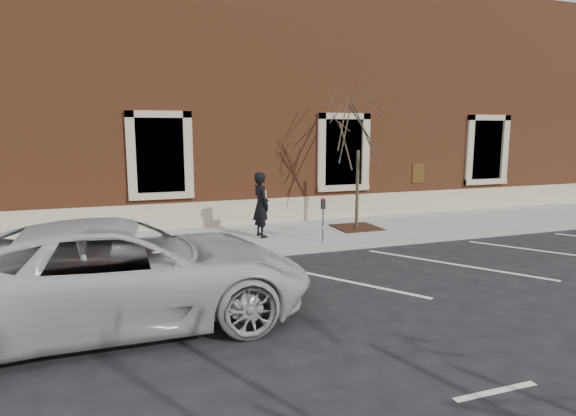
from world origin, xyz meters
name	(u,v)px	position (x,y,z in m)	size (l,w,h in m)	color
ground	(296,254)	(0.00, 0.00, 0.00)	(120.00, 120.00, 0.00)	#28282B
sidewalk_near	(275,237)	(0.00, 1.75, 0.07)	(40.00, 3.50, 0.15)	#A7A69D
curb_near	(296,251)	(0.00, -0.05, 0.07)	(40.00, 0.12, 0.15)	#9E9E99
parking_stripes	(331,278)	(0.00, -2.20, 0.00)	(28.00, 4.40, 0.01)	silver
building_civic	(228,108)	(0.00, 7.74, 4.00)	(40.00, 8.62, 8.00)	brown
man	(261,205)	(-0.45, 1.59, 1.07)	(0.67, 0.44, 1.84)	black
parking_meter	(323,212)	(0.92, 0.38, 0.98)	(0.11, 0.08, 1.20)	#595B60
tree_grate	(356,227)	(2.66, 1.79, 0.17)	(1.30, 1.30, 0.03)	#402114
sapling	(359,128)	(2.66, 1.79, 3.19)	(2.61, 2.61, 4.35)	#3F3326
white_truck	(122,273)	(-4.22, -3.28, 0.86)	(2.85, 6.18, 1.72)	#BABCBF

